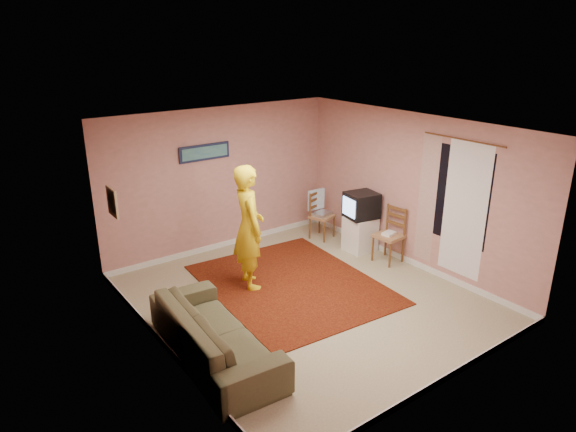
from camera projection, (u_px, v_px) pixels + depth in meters
ground at (305, 299)px, 7.76m from camera, size 5.00×5.00×0.00m
wall_back at (220, 180)px, 9.21m from camera, size 4.50×0.02×2.60m
wall_front at (452, 284)px, 5.42m from camera, size 4.50×0.02×2.60m
wall_left at (157, 257)px, 6.06m from camera, size 0.02×5.00×2.60m
wall_right at (412, 191)px, 8.57m from camera, size 0.02×5.00×2.60m
ceiling at (308, 127)px, 6.88m from camera, size 4.50×5.00×0.02m
baseboard_back at (224, 244)px, 9.63m from camera, size 4.50×0.02×0.10m
baseboard_front at (440, 381)px, 5.85m from camera, size 4.50×0.02×0.10m
baseboard_left at (166, 347)px, 6.49m from camera, size 0.02×5.00×0.10m
baseboard_right at (406, 259)px, 8.99m from camera, size 0.02×5.00×0.10m
window at (458, 196)px, 7.83m from camera, size 0.01×1.10×1.50m
curtain_sheer at (464, 211)px, 7.78m from camera, size 0.01×0.75×2.10m
curtain_floral at (427, 199)px, 8.30m from camera, size 0.01×0.35×2.10m
curtain_rod at (463, 140)px, 7.51m from camera, size 0.02×1.40×0.02m
picture_back at (205, 152)px, 8.83m from camera, size 0.95×0.04×0.28m
picture_left at (113, 202)px, 7.21m from camera, size 0.04×0.38×0.42m
area_rug at (292, 284)px, 8.19m from camera, size 2.65×3.21×0.02m
tv_cabinet at (360, 234)px, 9.39m from camera, size 0.51×0.46×0.64m
crt_tv at (361, 205)px, 9.20m from camera, size 0.61×0.56×0.46m
chair_a at (322, 211)px, 9.87m from camera, size 0.51×0.50×0.50m
dvd_player at (322, 214)px, 9.89m from camera, size 0.41×0.34×0.06m
blue_throw at (316, 199)px, 9.96m from camera, size 0.38×0.05×0.40m
chair_b at (389, 229)px, 8.83m from camera, size 0.46×0.48×0.53m
game_console at (389, 233)px, 8.86m from camera, size 0.25×0.21×0.05m
sofa at (214, 333)px, 6.28m from camera, size 1.05×2.33×0.66m
person at (249, 227)px, 7.86m from camera, size 0.64×0.81×1.97m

